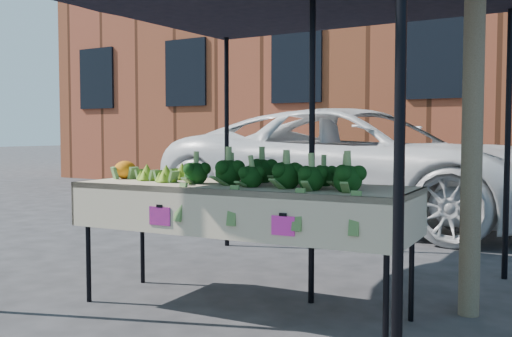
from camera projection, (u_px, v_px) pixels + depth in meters
name	position (u px, v px, depth m)	size (l,w,h in m)	color
ground	(211.00, 307.00, 4.31)	(90.00, 90.00, 0.00)	#272729
table	(241.00, 248.00, 4.20)	(2.45, 0.98, 0.90)	beige
canopy	(276.00, 118.00, 4.60)	(3.16, 3.16, 2.74)	black
broccoli_heap	(277.00, 169.00, 4.04)	(1.34, 0.54, 0.23)	black
romanesco_cluster	(166.00, 169.00, 4.50)	(0.40, 0.44, 0.17)	#7EBA2B
cauliflower_pair	(125.00, 169.00, 4.67)	(0.17, 0.17, 0.16)	orange
vehicle	(363.00, 15.00, 8.29)	(2.66, 1.61, 5.78)	white
street_tree	(475.00, 18.00, 4.01)	(2.06, 2.06, 4.06)	#1E4C14
building_left	(316.00, 18.00, 16.86)	(12.00, 8.00, 9.00)	brown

